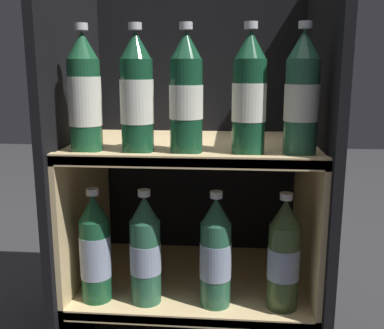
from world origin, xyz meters
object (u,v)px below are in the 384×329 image
bottle_lower_front_1 (145,252)px  bottle_lower_front_3 (284,257)px  bottle_upper_front_0 (85,95)px  bottle_lower_front_0 (95,251)px  bottle_upper_front_1 (137,95)px  bottle_lower_front_2 (216,254)px  bottle_upper_front_4 (302,96)px  bottle_upper_front_2 (186,95)px  bottle_upper_front_3 (249,96)px

bottle_lower_front_1 → bottle_lower_front_3: 0.30m
bottle_upper_front_0 → bottle_lower_front_0: size_ratio=1.00×
bottle_upper_front_1 → bottle_lower_front_2: size_ratio=1.00×
bottle_upper_front_4 → bottle_lower_front_2: bearing=-180.0°
bottle_upper_front_2 → bottle_upper_front_4: size_ratio=1.00×
bottle_upper_front_3 → bottle_lower_front_3: (0.08, 0.00, -0.34)m
bottle_upper_front_1 → bottle_lower_front_1: bearing=-0.0°
bottle_upper_front_1 → bottle_upper_front_4: 0.33m
bottle_upper_front_0 → bottle_upper_front_3: 0.33m
bottle_upper_front_2 → bottle_lower_front_0: (-0.20, 0.00, -0.34)m
bottle_upper_front_0 → bottle_upper_front_1: bearing=0.0°
bottle_lower_front_3 → bottle_upper_front_1: bearing=180.0°
bottle_lower_front_0 → bottle_lower_front_1: same height
bottle_lower_front_1 → bottle_upper_front_4: bearing=0.0°
bottle_upper_front_1 → bottle_lower_front_2: bearing=-0.0°
bottle_upper_front_3 → bottle_lower_front_1: (-0.22, -0.00, -0.34)m
bottle_upper_front_0 → bottle_lower_front_2: size_ratio=1.00×
bottle_upper_front_4 → bottle_lower_front_1: bottle_upper_front_4 is taller
bottle_lower_front_1 → bottle_lower_front_3: size_ratio=1.00×
bottle_lower_front_0 → bottle_lower_front_1: bearing=-0.0°
bottle_upper_front_1 → bottle_lower_front_1: bottle_upper_front_1 is taller
bottle_upper_front_0 → bottle_upper_front_2: 0.21m
bottle_upper_front_1 → bottle_lower_front_0: bearing=180.0°
bottle_upper_front_1 → bottle_upper_front_4: same height
bottle_upper_front_2 → bottle_lower_front_3: size_ratio=1.00×
bottle_lower_front_2 → bottle_lower_front_3: (0.14, 0.00, 0.00)m
bottle_upper_front_4 → bottle_lower_front_1: (-0.32, -0.00, -0.34)m
bottle_upper_front_3 → bottle_lower_front_2: 0.35m
bottle_upper_front_4 → bottle_upper_front_0: bearing=180.0°
bottle_lower_front_0 → bottle_upper_front_4: bearing=0.0°
bottle_upper_front_3 → bottle_lower_front_0: (-0.33, 0.00, -0.34)m
bottle_upper_front_3 → bottle_lower_front_2: (-0.06, -0.00, -0.34)m
bottle_lower_front_0 → bottle_lower_front_3: (0.41, 0.00, 0.00)m
bottle_lower_front_0 → bottle_lower_front_2: same height
bottle_upper_front_0 → bottle_lower_front_2: 0.43m
bottle_upper_front_0 → bottle_upper_front_3: (0.33, 0.00, 0.00)m
bottle_upper_front_4 → bottle_lower_front_0: size_ratio=1.00×
bottle_lower_front_3 → bottle_lower_front_2: bearing=-180.0°
bottle_lower_front_2 → bottle_lower_front_0: bearing=180.0°
bottle_lower_front_1 → bottle_lower_front_3: (0.30, 0.00, -0.00)m
bottle_upper_front_1 → bottle_lower_front_3: bottle_upper_front_1 is taller
bottle_lower_front_1 → bottle_upper_front_3: bearing=0.0°
bottle_upper_front_0 → bottle_upper_front_2: size_ratio=1.00×
bottle_upper_front_0 → bottle_lower_front_3: bottle_upper_front_0 is taller
bottle_upper_front_4 → bottle_lower_front_0: 0.55m
bottle_upper_front_3 → bottle_lower_front_0: 0.47m
bottle_upper_front_1 → bottle_lower_front_1: size_ratio=1.00×
bottle_upper_front_1 → bottle_lower_front_3: size_ratio=1.00×
bottle_upper_front_2 → bottle_lower_front_1: bearing=180.0°
bottle_lower_front_2 → bottle_lower_front_3: same height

